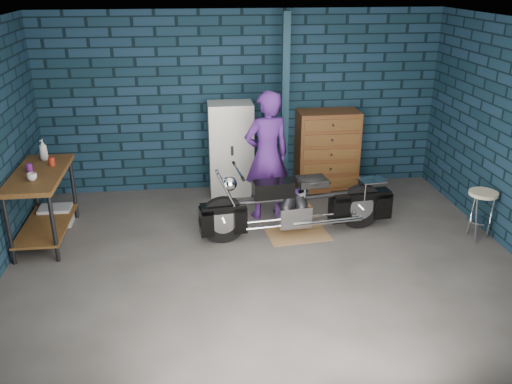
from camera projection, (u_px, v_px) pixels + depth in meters
ground at (265, 262)px, 6.39m from camera, size 6.00×6.00×0.00m
room_walls at (260, 93)px, 6.18m from camera, size 6.02×5.01×2.71m
support_post at (285, 110)px, 7.74m from camera, size 0.10×0.10×2.70m
workbench at (44, 206)px, 6.79m from camera, size 0.60×1.40×0.91m
drip_mat at (297, 233)px, 7.09m from camera, size 0.84×0.67×0.01m
motorcycle at (298, 200)px, 6.91m from camera, size 2.22×0.81×0.96m
person at (267, 156)px, 7.28m from camera, size 0.73×0.58×1.77m
storage_bin at (56, 216)px, 7.31m from camera, size 0.41×0.29×0.26m
locker at (231, 149)px, 8.15m from camera, size 0.66×0.47×1.41m
tool_chest at (327, 151)px, 8.35m from camera, size 0.93×0.52×1.24m
shop_stool at (480, 215)px, 6.85m from camera, size 0.43×0.43×0.65m
cup_a at (32, 177)px, 6.34m from camera, size 0.13×0.13×0.09m
mug_purple at (29, 168)px, 6.62m from camera, size 0.08×0.08×0.10m
mug_red at (52, 161)px, 6.82m from camera, size 0.09×0.09×0.11m
bottle at (43, 150)px, 7.00m from camera, size 0.13×0.13×0.27m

